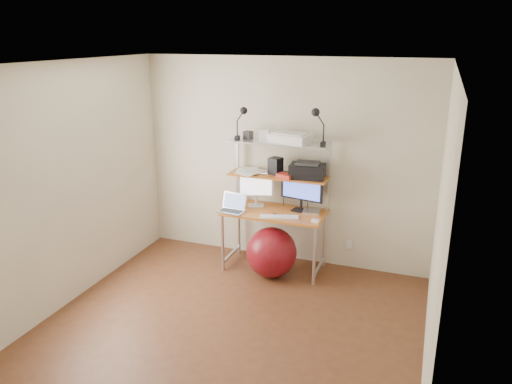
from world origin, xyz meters
TOP-DOWN VIEW (x-y plane):
  - room at (0.00, 0.00)m, footprint 3.60×3.60m
  - computer_desk at (0.00, 1.50)m, footprint 1.20×0.60m
  - wall_outlet at (0.85, 1.79)m, footprint 0.08×0.01m
  - monitor_silver at (-0.27, 1.55)m, footprint 0.41×0.20m
  - monitor_black at (0.29, 1.57)m, footprint 0.53×0.18m
  - laptop at (-0.46, 1.28)m, footprint 0.33×0.28m
  - keyboard at (0.12, 1.26)m, footprint 0.45×0.24m
  - mouse at (0.54, 1.27)m, footprint 0.10×0.08m
  - mac_mini at (0.43, 1.52)m, footprint 0.22×0.22m
  - phone at (0.04, 1.27)m, footprint 0.10×0.15m
  - printer at (0.35, 1.56)m, footprint 0.42×0.30m
  - nas_cube at (-0.04, 1.60)m, footprint 0.17×0.17m
  - red_box at (0.12, 1.47)m, footprint 0.21×0.18m
  - scanner at (0.14, 1.56)m, footprint 0.49×0.37m
  - box_white at (-0.17, 1.56)m, footprint 0.13×0.12m
  - box_grey at (-0.39, 1.60)m, footprint 0.11×0.11m
  - clip_lamp_left at (-0.42, 1.49)m, footprint 0.16×0.09m
  - clip_lamp_right at (0.46, 1.48)m, footprint 0.17×0.09m
  - exercise_ball at (0.03, 1.24)m, footprint 0.59×0.59m
  - paper_stack at (-0.36, 1.57)m, footprint 0.39×0.42m

SIDE VIEW (x-z plane):
  - exercise_ball at x=0.03m, z-range 0.00..0.59m
  - wall_outlet at x=0.85m, z-range 0.24..0.36m
  - phone at x=0.04m, z-range 0.74..0.75m
  - keyboard at x=0.12m, z-range 0.74..0.75m
  - mouse at x=0.54m, z-range 0.74..0.76m
  - mac_mini at x=0.43m, z-range 0.74..0.78m
  - laptop at x=-0.46m, z-range 0.65..0.92m
  - computer_desk at x=0.00m, z-range 0.17..1.74m
  - monitor_silver at x=-0.27m, z-range 0.76..1.22m
  - monitor_black at x=0.29m, z-range 0.74..1.27m
  - paper_stack at x=-0.36m, z-range 1.15..1.18m
  - red_box at x=0.12m, z-range 1.15..1.20m
  - printer at x=0.35m, z-range 1.14..1.33m
  - room at x=0.00m, z-range -0.55..3.05m
  - nas_cube at x=-0.04m, z-range 1.15..1.35m
  - box_grey at x=-0.39m, z-range 1.55..1.64m
  - scanner at x=0.14m, z-range 1.55..1.67m
  - box_white at x=-0.17m, z-range 1.55..1.68m
  - clip_lamp_left at x=-0.42m, z-range 1.64..2.03m
  - clip_lamp_right at x=0.46m, z-range 1.65..2.07m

